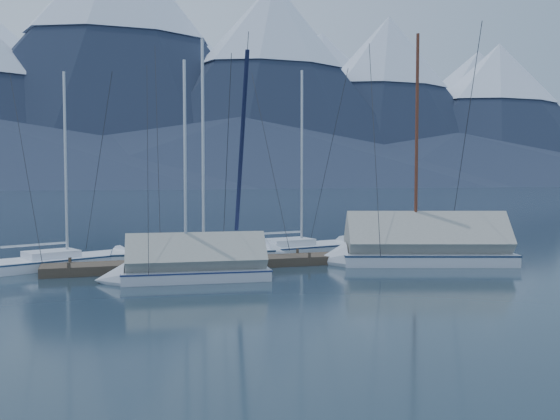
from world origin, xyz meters
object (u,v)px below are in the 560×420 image
object	(u,v)px
sailboat_open_left	(78,262)
sailboat_open_mid	(216,256)
sailboat_covered_far	(182,269)
person	(381,233)
sailboat_open_right	(310,250)
sailboat_covered_near	(411,251)

from	to	relation	value
sailboat_open_left	sailboat_open_mid	distance (m)	5.57
sailboat_covered_far	person	bearing A→B (deg)	15.36
sailboat_open_left	sailboat_covered_far	distance (m)	5.92
sailboat_open_right	sailboat_open_mid	bearing A→B (deg)	-169.49
sailboat_open_left	sailboat_open_mid	size ratio (longest dim) A/B	0.82
sailboat_open_left	sailboat_open_right	xyz separation A→B (m)	(10.17, 0.68, 0.01)
sailboat_open_mid	sailboat_open_right	bearing A→B (deg)	10.51
sailboat_open_right	sailboat_covered_far	size ratio (longest dim) A/B	1.13
sailboat_covered_far	sailboat_open_right	bearing A→B (deg)	39.20
sailboat_open_mid	sailboat_open_left	bearing A→B (deg)	178.22
sailboat_covered_near	sailboat_open_left	bearing A→B (deg)	163.93
sailboat_open_mid	sailboat_open_right	xyz separation A→B (m)	(4.60, 0.85, -0.02)
sailboat_open_right	person	size ratio (longest dim) A/B	5.70
sailboat_open_mid	sailboat_open_right	world-z (taller)	sailboat_open_mid
sailboat_open_mid	sailboat_covered_near	world-z (taller)	sailboat_open_mid
sailboat_open_mid	sailboat_covered_far	distance (m)	5.12
sailboat_open_left	person	distance (m)	12.48
person	sailboat_covered_far	bearing A→B (deg)	94.31
sailboat_open_mid	sailboat_covered_near	xyz separation A→B (m)	(7.31, -3.54, 0.33)
sailboat_covered_near	person	bearing A→B (deg)	117.22
sailboat_covered_far	sailboat_open_mid	bearing A→B (deg)	65.26
sailboat_open_right	sailboat_covered_far	bearing A→B (deg)	-140.80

